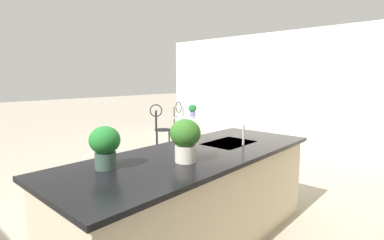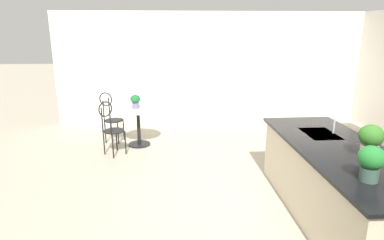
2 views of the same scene
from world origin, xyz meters
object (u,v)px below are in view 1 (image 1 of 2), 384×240
Objects in this scene: bistro_table at (191,130)px; potted_plant_on_table at (193,110)px; chair_by_island at (181,121)px; potted_plant_counter_near at (185,138)px; potted_plant_counter_far at (105,145)px; chair_near_window at (160,125)px.

potted_plant_on_table is at bearing -156.71° from bistro_table.
potted_plant_counter_near is (3.41, 3.37, 0.56)m from chair_by_island.
chair_by_island is 5.01m from potted_plant_counter_far.
bistro_table is 2.90× the size of potted_plant_on_table.
bistro_table is 0.70m from chair_near_window.
bistro_table is 0.47m from potted_plant_on_table.
potted_plant_counter_near is at bearing 51.06° from chair_near_window.
potted_plant_counter_far is at bearing 33.24° from potted_plant_on_table.
potted_plant_counter_near is (-0.55, 0.34, 0.02)m from potted_plant_counter_far.
chair_near_window is 4.32m from potted_plant_counter_far.
potted_plant_counter_near reaches higher than bistro_table.
chair_by_island is at bearing -114.77° from bistro_table.
potted_plant_counter_near is (3.27, 2.84, 0.23)m from potted_plant_on_table.
potted_plant_on_table is (-0.66, 0.39, 0.32)m from chair_near_window.
chair_near_window is 0.83m from potted_plant_on_table.
potted_plant_counter_near is (2.61, 3.23, 0.56)m from chair_near_window.
chair_by_island reaches higher than potted_plant_on_table.
chair_near_window is 1.00× the size of chair_by_island.
potted_plant_on_table is 0.76× the size of potted_plant_counter_near.
potted_plant_counter_near reaches higher than chair_by_island.
chair_near_window reaches higher than potted_plant_on_table.
potted_plant_on_table is at bearing -146.76° from potted_plant_counter_far.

